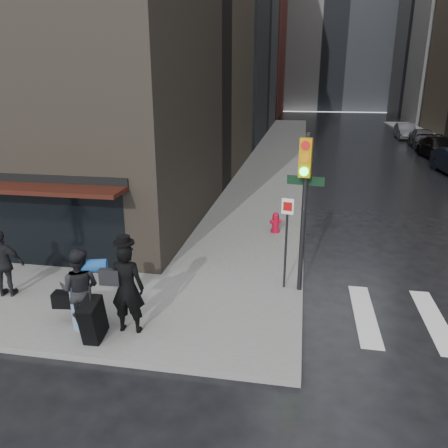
{
  "coord_description": "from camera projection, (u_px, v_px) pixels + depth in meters",
  "views": [
    {
      "loc": [
        1.79,
        -8.88,
        5.47
      ],
      "look_at": [
        -0.43,
        3.43,
        1.3
      ],
      "focal_mm": 35.0,
      "sensor_mm": 36.0,
      "label": 1
    }
  ],
  "objects": [
    {
      "name": "parked_car_3",
      "position": [
        440.0,
        148.0,
        31.0
      ],
      "size": [
        2.51,
        5.37,
        1.52
      ],
      "primitive_type": "imported",
      "rotation": [
        0.0,
        0.0,
        0.08
      ],
      "color": "black",
      "rests_on": "ground"
    },
    {
      "name": "ground",
      "position": [
        216.0,
        322.0,
        10.32
      ],
      "size": [
        140.0,
        140.0,
        0.0
      ],
      "primitive_type": "plane",
      "color": "black",
      "rests_on": "ground"
    },
    {
      "name": "parked_car_4",
      "position": [
        423.0,
        138.0,
        36.25
      ],
      "size": [
        2.08,
        4.69,
        1.57
      ],
      "primitive_type": "imported",
      "rotation": [
        0.0,
        0.0,
        -0.05
      ],
      "color": "#3F3F44",
      "rests_on": "ground"
    },
    {
      "name": "man_greycoat",
      "position": [
        4.0,
        264.0,
        11.03
      ],
      "size": [
        1.08,
        0.59,
        1.75
      ],
      "rotation": [
        0.0,
        0.0,
        3.31
      ],
      "color": "black",
      "rests_on": "ground"
    },
    {
      "name": "man_overcoat",
      "position": [
        120.0,
        293.0,
        9.35
      ],
      "size": [
        1.18,
        1.18,
        2.27
      ],
      "rotation": [
        0.0,
        0.0,
        3.19
      ],
      "color": "black",
      "rests_on": "ground"
    },
    {
      "name": "sidewalk_left",
      "position": [
        280.0,
        148.0,
        35.51
      ],
      "size": [
        4.0,
        50.0,
        0.15
      ],
      "primitive_type": "cube",
      "color": "slate",
      "rests_on": "ground"
    },
    {
      "name": "bldg_left_far",
      "position": [
        211.0,
        26.0,
        66.27
      ],
      "size": [
        22.0,
        20.0,
        26.0
      ],
      "primitive_type": "cube",
      "color": "#56261D",
      "rests_on": "ground"
    },
    {
      "name": "fire_hydrant",
      "position": [
        275.0,
        223.0,
        15.83
      ],
      "size": [
        0.43,
        0.33,
        0.75
      ],
      "rotation": [
        0.0,
        0.0,
        0.37
      ],
      "color": "#A60A22",
      "rests_on": "ground"
    },
    {
      "name": "parked_car_5",
      "position": [
        405.0,
        131.0,
        41.6
      ],
      "size": [
        1.7,
        4.44,
        1.44
      ],
      "primitive_type": "imported",
      "rotation": [
        0.0,
        0.0,
        -0.04
      ],
      "color": "#45454A",
      "rests_on": "ground"
    },
    {
      "name": "traffic_light",
      "position": [
        303.0,
        193.0,
        10.7
      ],
      "size": [
        1.02,
        0.54,
        4.12
      ],
      "rotation": [
        0.0,
        0.0,
        -0.17
      ],
      "color": "black",
      "rests_on": "ground"
    },
    {
      "name": "bldg_distant",
      "position": [
        335.0,
        16.0,
        77.06
      ],
      "size": [
        40.0,
        12.0,
        32.0
      ],
      "primitive_type": "cube",
      "color": "gray",
      "rests_on": "ground"
    },
    {
      "name": "man_jeans",
      "position": [
        80.0,
        288.0,
        9.6
      ],
      "size": [
        1.36,
        0.81,
        1.87
      ],
      "rotation": [
        0.0,
        0.0,
        3.26
      ],
      "color": "black",
      "rests_on": "ground"
    }
  ]
}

